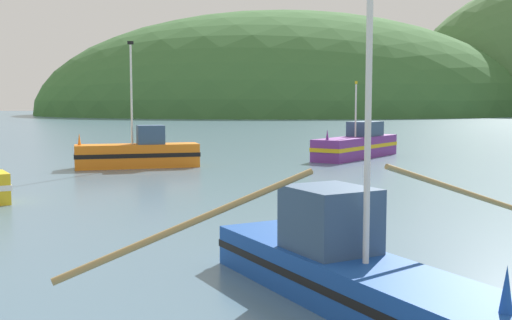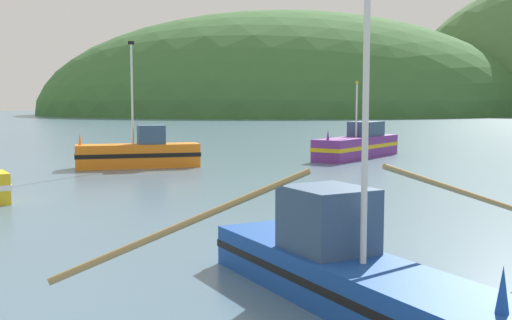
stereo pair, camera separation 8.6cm
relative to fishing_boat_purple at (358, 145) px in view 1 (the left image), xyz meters
name	(u,v)px [view 1 (the left image)]	position (x,y,z in m)	size (l,w,h in m)	color
hill_mid_right	(282,114)	(12.08, 161.26, -0.91)	(158.80, 127.04, 65.97)	#386633
fishing_boat_purple	(358,145)	(0.00, 0.00, 0.00)	(7.70, 8.93, 5.41)	#6B2D84
fishing_boat_blue	(346,268)	(-7.55, -31.50, -0.23)	(10.18, 8.02, 6.28)	#19479E
fishing_boat_orange	(139,153)	(-14.72, -5.73, -0.04)	(7.59, 3.28, 7.55)	orange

